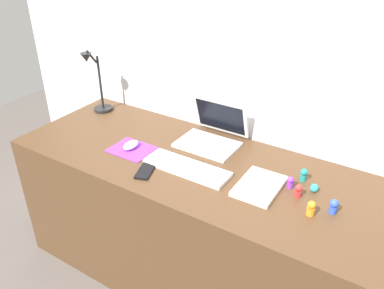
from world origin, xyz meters
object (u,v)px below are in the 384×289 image
(mouse, at_px, (131,145))
(toy_figurine_purple, at_px, (290,182))
(desk_lamp, at_px, (96,84))
(notebook_pad, at_px, (259,186))
(laptop, at_px, (213,132))
(cell_phone, at_px, (145,171))
(toy_figurine_cyan, at_px, (314,188))
(toy_figurine_blue, at_px, (334,206))
(keyboard, at_px, (187,168))
(toy_figurine_red, at_px, (298,191))
(toy_figurine_orange, at_px, (311,208))
(toy_figurine_teal, at_px, (304,174))

(mouse, bearing_deg, toy_figurine_purple, 7.84)
(desk_lamp, distance_m, notebook_pad, 1.15)
(laptop, bearing_deg, cell_phone, -105.54)
(toy_figurine_cyan, bearing_deg, toy_figurine_blue, -43.37)
(cell_phone, bearing_deg, notebook_pad, -0.40)
(mouse, height_order, toy_figurine_purple, toy_figurine_purple)
(keyboard, relative_size, mouse, 4.27)
(toy_figurine_blue, distance_m, toy_figurine_cyan, 0.14)
(mouse, height_order, toy_figurine_blue, toy_figurine_blue)
(toy_figurine_blue, bearing_deg, cell_phone, -168.26)
(desk_lamp, distance_m, toy_figurine_red, 1.30)
(keyboard, distance_m, mouse, 0.34)
(toy_figurine_orange, bearing_deg, laptop, 152.95)
(keyboard, distance_m, toy_figurine_orange, 0.58)
(toy_figurine_purple, bearing_deg, notebook_pad, -145.81)
(laptop, distance_m, mouse, 0.42)
(mouse, relative_size, toy_figurine_teal, 1.62)
(laptop, bearing_deg, toy_figurine_cyan, -15.07)
(toy_figurine_blue, bearing_deg, notebook_pad, -179.61)
(toy_figurine_blue, bearing_deg, toy_figurine_cyan, 136.63)
(toy_figurine_purple, distance_m, toy_figurine_teal, 0.09)
(laptop, distance_m, toy_figurine_orange, 0.69)
(laptop, height_order, toy_figurine_teal, laptop)
(cell_phone, xyz_separation_m, toy_figurine_blue, (0.80, 0.17, 0.03))
(toy_figurine_red, bearing_deg, desk_lamp, 172.30)
(toy_figurine_orange, xyz_separation_m, toy_figurine_teal, (-0.10, 0.21, 0.00))
(desk_lamp, height_order, toy_figurine_cyan, desk_lamp)
(desk_lamp, bearing_deg, notebook_pad, -10.17)
(toy_figurine_blue, bearing_deg, toy_figurine_red, 170.14)
(mouse, height_order, desk_lamp, desk_lamp)
(laptop, distance_m, toy_figurine_blue, 0.73)
(laptop, height_order, toy_figurine_red, laptop)
(desk_lamp, bearing_deg, toy_figurine_blue, -7.92)
(cell_phone, height_order, notebook_pad, notebook_pad)
(mouse, height_order, toy_figurine_red, toy_figurine_red)
(keyboard, bearing_deg, desk_lamp, 162.52)
(cell_phone, distance_m, desk_lamp, 0.75)
(desk_lamp, distance_m, toy_figurine_cyan, 1.34)
(cell_phone, distance_m, toy_figurine_red, 0.68)
(toy_figurine_blue, bearing_deg, toy_figurine_orange, -140.10)
(toy_figurine_blue, bearing_deg, toy_figurine_purple, 160.09)
(notebook_pad, relative_size, toy_figurine_purple, 4.52)
(laptop, height_order, mouse, laptop)
(notebook_pad, relative_size, toy_figurine_cyan, 6.53)
(mouse, relative_size, toy_figurine_purple, 1.81)
(desk_lamp, relative_size, toy_figurine_cyan, 10.48)
(toy_figurine_purple, bearing_deg, mouse, -172.16)
(mouse, xyz_separation_m, toy_figurine_red, (0.84, 0.06, 0.01))
(toy_figurine_blue, height_order, toy_figurine_orange, toy_figurine_orange)
(notebook_pad, bearing_deg, toy_figurine_orange, -13.93)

